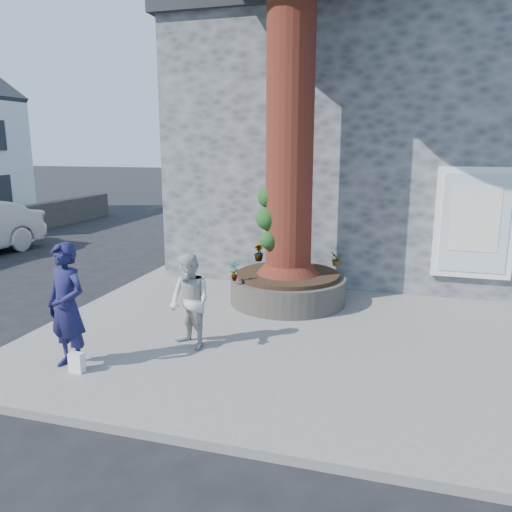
# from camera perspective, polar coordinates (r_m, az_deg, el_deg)

# --- Properties ---
(ground) EXTENTS (120.00, 120.00, 0.00)m
(ground) POSITION_cam_1_polar(r_m,az_deg,el_deg) (8.58, -4.66, -9.44)
(ground) COLOR black
(ground) RESTS_ON ground
(pavement) EXTENTS (9.00, 8.00, 0.12)m
(pavement) POSITION_cam_1_polar(r_m,az_deg,el_deg) (9.10, 6.57, -7.78)
(pavement) COLOR slate
(pavement) RESTS_ON ground
(yellow_line) EXTENTS (0.10, 30.00, 0.01)m
(yellow_line) POSITION_cam_1_polar(r_m,az_deg,el_deg) (10.78, -18.11, -5.38)
(yellow_line) COLOR yellow
(yellow_line) RESTS_ON ground
(stone_shop) EXTENTS (10.30, 8.30, 6.30)m
(stone_shop) POSITION_cam_1_polar(r_m,az_deg,el_deg) (14.62, 15.08, 11.94)
(stone_shop) COLOR #46484B
(stone_shop) RESTS_ON ground
(planter) EXTENTS (2.30, 2.30, 0.60)m
(planter) POSITION_cam_1_polar(r_m,az_deg,el_deg) (10.05, 3.65, -3.63)
(planter) COLOR black
(planter) RESTS_ON pavement
(man) EXTENTS (0.74, 0.57, 1.80)m
(man) POSITION_cam_1_polar(r_m,az_deg,el_deg) (7.42, -20.81, -5.43)
(man) COLOR #16163E
(man) RESTS_ON pavement
(woman) EXTENTS (0.90, 0.84, 1.48)m
(woman) POSITION_cam_1_polar(r_m,az_deg,el_deg) (7.75, -7.59, -5.19)
(woman) COLOR #B9B8B1
(woman) RESTS_ON pavement
(shopping_bag) EXTENTS (0.20, 0.12, 0.28)m
(shopping_bag) POSITION_cam_1_polar(r_m,az_deg,el_deg) (7.50, -19.80, -11.38)
(shopping_bag) COLOR white
(shopping_bag) RESTS_ON pavement
(plant_a) EXTENTS (0.22, 0.18, 0.38)m
(plant_a) POSITION_cam_1_polar(r_m,az_deg,el_deg) (9.35, -2.55, -1.70)
(plant_a) COLOR gray
(plant_a) RESTS_ON planter
(plant_b) EXTENTS (0.30, 0.29, 0.39)m
(plant_b) POSITION_cam_1_polar(r_m,az_deg,el_deg) (10.92, 0.31, 0.44)
(plant_b) COLOR gray
(plant_b) RESTS_ON planter
(plant_c) EXTENTS (0.30, 0.30, 0.38)m
(plant_c) POSITION_cam_1_polar(r_m,az_deg,el_deg) (10.93, 0.31, 0.40)
(plant_c) COLOR gray
(plant_c) RESTS_ON planter
(plant_d) EXTENTS (0.27, 0.30, 0.30)m
(plant_d) POSITION_cam_1_polar(r_m,az_deg,el_deg) (10.61, 9.18, -0.34)
(plant_d) COLOR gray
(plant_d) RESTS_ON planter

